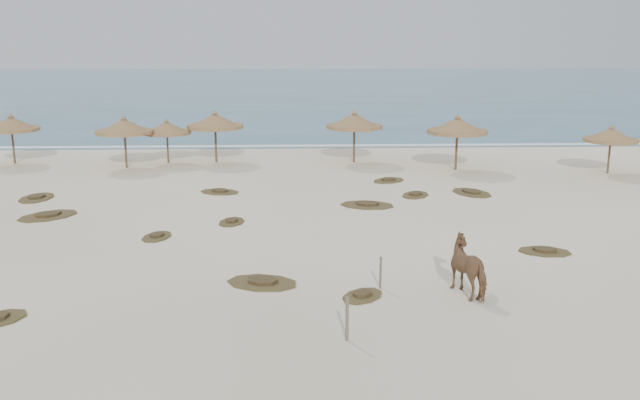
# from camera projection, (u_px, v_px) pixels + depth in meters

# --- Properties ---
(ground) EXTENTS (160.00, 160.00, 0.00)m
(ground) POSITION_uv_depth(u_px,v_px,m) (252.00, 273.00, 23.07)
(ground) COLOR #F0E6C5
(ground) RESTS_ON ground
(ocean) EXTENTS (200.00, 100.00, 0.01)m
(ocean) POSITION_uv_depth(u_px,v_px,m) (283.00, 89.00, 95.96)
(ocean) COLOR #255670
(ocean) RESTS_ON ground
(foam_line) EXTENTS (70.00, 0.60, 0.01)m
(foam_line) POSITION_uv_depth(u_px,v_px,m) (273.00, 146.00, 48.34)
(foam_line) COLOR white
(foam_line) RESTS_ON ground
(palapa_0) EXTENTS (3.80, 3.80, 2.98)m
(palapa_0) POSITION_uv_depth(u_px,v_px,m) (11.00, 124.00, 41.53)
(palapa_0) COLOR brown
(palapa_0) RESTS_ON ground
(palapa_1) EXTENTS (2.99, 2.99, 2.65)m
(palapa_1) POSITION_uv_depth(u_px,v_px,m) (167.00, 128.00, 41.79)
(palapa_1) COLOR brown
(palapa_1) RESTS_ON ground
(palapa_2) EXTENTS (3.34, 3.34, 3.02)m
(palapa_2) POSITION_uv_depth(u_px,v_px,m) (124.00, 127.00, 40.24)
(palapa_2) COLOR brown
(palapa_2) RESTS_ON ground
(palapa_3) EXTENTS (4.38, 4.38, 3.12)m
(palapa_3) POSITION_uv_depth(u_px,v_px,m) (215.00, 122.00, 41.97)
(palapa_3) COLOR brown
(palapa_3) RESTS_ON ground
(palapa_4) EXTENTS (4.31, 4.31, 3.11)m
(palapa_4) POSITION_uv_depth(u_px,v_px,m) (354.00, 122.00, 41.94)
(palapa_4) COLOR brown
(palapa_4) RESTS_ON ground
(palapa_5) EXTENTS (3.44, 3.44, 3.16)m
(palapa_5) POSITION_uv_depth(u_px,v_px,m) (457.00, 126.00, 39.59)
(palapa_5) COLOR brown
(palapa_5) RESTS_ON ground
(palapa_6) EXTENTS (3.55, 3.55, 2.70)m
(palapa_6) POSITION_uv_depth(u_px,v_px,m) (611.00, 136.00, 38.67)
(palapa_6) COLOR brown
(palapa_6) RESTS_ON ground
(horse) EXTENTS (1.57, 2.19, 1.69)m
(horse) POSITION_uv_depth(u_px,v_px,m) (471.00, 267.00, 21.07)
(horse) COLOR brown
(horse) RESTS_ON ground
(fence_post_near) EXTENTS (0.11, 0.11, 1.18)m
(fence_post_near) POSITION_uv_depth(u_px,v_px,m) (347.00, 318.00, 17.95)
(fence_post_near) COLOR #716654
(fence_post_near) RESTS_ON ground
(fence_post_far) EXTENTS (0.10, 0.10, 1.01)m
(fence_post_far) POSITION_uv_depth(u_px,v_px,m) (381.00, 273.00, 21.59)
(fence_post_far) COLOR #716654
(fence_post_far) RESTS_ON ground
(scrub_1) EXTENTS (2.99, 2.93, 0.16)m
(scrub_1) POSITION_uv_depth(u_px,v_px,m) (48.00, 215.00, 30.06)
(scrub_1) COLOR brown
(scrub_1) RESTS_ON ground
(scrub_2) EXTENTS (1.32, 1.71, 0.16)m
(scrub_2) POSITION_uv_depth(u_px,v_px,m) (232.00, 222.00, 29.09)
(scrub_2) COLOR brown
(scrub_2) RESTS_ON ground
(scrub_3) EXTENTS (2.73, 2.12, 0.16)m
(scrub_3) POSITION_uv_depth(u_px,v_px,m) (367.00, 205.00, 31.91)
(scrub_3) COLOR brown
(scrub_3) RESTS_ON ground
(scrub_4) EXTENTS (2.08, 1.62, 0.16)m
(scrub_4) POSITION_uv_depth(u_px,v_px,m) (545.00, 251.00, 25.21)
(scrub_4) COLOR brown
(scrub_4) RESTS_ON ground
(scrub_5) EXTENTS (2.34, 2.73, 0.16)m
(scrub_5) POSITION_uv_depth(u_px,v_px,m) (472.00, 192.00, 34.32)
(scrub_5) COLOR brown
(scrub_5) RESTS_ON ground
(scrub_6) EXTENTS (1.67, 2.35, 0.16)m
(scrub_6) POSITION_uv_depth(u_px,v_px,m) (37.00, 198.00, 33.26)
(scrub_6) COLOR brown
(scrub_6) RESTS_ON ground
(scrub_7) EXTENTS (1.86, 2.11, 0.16)m
(scrub_7) POSITION_uv_depth(u_px,v_px,m) (415.00, 195.00, 33.85)
(scrub_7) COLOR brown
(scrub_7) RESTS_ON ground
(scrub_9) EXTENTS (2.58, 2.04, 0.16)m
(scrub_9) POSITION_uv_depth(u_px,v_px,m) (262.00, 282.00, 22.09)
(scrub_9) COLOR brown
(scrub_9) RESTS_ON ground
(scrub_10) EXTENTS (2.24, 2.10, 0.16)m
(scrub_10) POSITION_uv_depth(u_px,v_px,m) (389.00, 180.00, 37.12)
(scrub_10) COLOR brown
(scrub_10) RESTS_ON ground
(scrub_12) EXTENTS (1.74, 1.79, 0.16)m
(scrub_12) POSITION_uv_depth(u_px,v_px,m) (362.00, 295.00, 21.00)
(scrub_12) COLOR brown
(scrub_12) RESTS_ON ground
(scrub_13) EXTENTS (2.25, 1.84, 0.16)m
(scrub_13) POSITION_uv_depth(u_px,v_px,m) (220.00, 192.00, 34.51)
(scrub_13) COLOR brown
(scrub_13) RESTS_ON ground
(scrub_14) EXTENTS (1.38, 1.75, 0.16)m
(scrub_14) POSITION_uv_depth(u_px,v_px,m) (157.00, 236.00, 27.03)
(scrub_14) COLOR brown
(scrub_14) RESTS_ON ground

